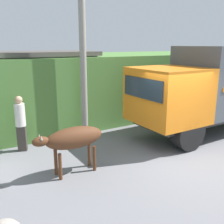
{
  "coord_description": "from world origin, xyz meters",
  "views": [
    {
      "loc": [
        -5.66,
        -5.05,
        3.31
      ],
      "look_at": [
        -1.88,
        1.11,
        1.44
      ],
      "focal_mm": 42.0,
      "sensor_mm": 36.0,
      "label": 1
    }
  ],
  "objects_px": {
    "cargo_truck": "(221,84)",
    "utility_pole": "(82,36)",
    "pedestrian_on_hill": "(20,121)",
    "brown_cow": "(73,139)"
  },
  "relations": [
    {
      "from": "cargo_truck",
      "to": "utility_pole",
      "type": "relative_size",
      "value": 1.04
    },
    {
      "from": "cargo_truck",
      "to": "utility_pole",
      "type": "xyz_separation_m",
      "value": [
        -4.93,
        1.87,
        1.77
      ]
    },
    {
      "from": "pedestrian_on_hill",
      "to": "cargo_truck",
      "type": "bearing_deg",
      "value": -168.67
    },
    {
      "from": "cargo_truck",
      "to": "pedestrian_on_hill",
      "type": "relative_size",
      "value": 4.04
    },
    {
      "from": "cargo_truck",
      "to": "brown_cow",
      "type": "height_order",
      "value": "cargo_truck"
    },
    {
      "from": "cargo_truck",
      "to": "pedestrian_on_hill",
      "type": "bearing_deg",
      "value": 162.55
    },
    {
      "from": "utility_pole",
      "to": "pedestrian_on_hill",
      "type": "bearing_deg",
      "value": -179.32
    },
    {
      "from": "brown_cow",
      "to": "utility_pole",
      "type": "xyz_separation_m",
      "value": [
        1.43,
        2.3,
        2.63
      ]
    },
    {
      "from": "brown_cow",
      "to": "utility_pole",
      "type": "relative_size",
      "value": 0.27
    },
    {
      "from": "pedestrian_on_hill",
      "to": "brown_cow",
      "type": "bearing_deg",
      "value": 135.24
    }
  ]
}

